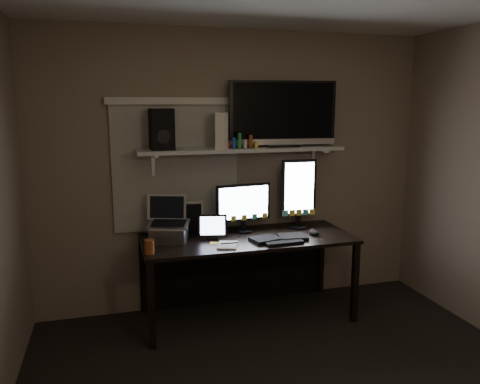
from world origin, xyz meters
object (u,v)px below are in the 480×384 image
object	(u,v)px
laptop	(169,220)
mouse	(314,232)
desk	(244,252)
tablet	(212,227)
keyboard	(279,238)
tv	(283,114)
speaker	(162,129)
cup	(149,247)
game_console	(220,130)
monitor_portrait	(299,193)
monitor_landscape	(243,208)

from	to	relation	value
laptop	mouse	bearing A→B (deg)	11.21
desk	tablet	xyz separation A→B (m)	(-0.31, -0.11, 0.28)
keyboard	mouse	bearing A→B (deg)	7.24
mouse	tv	bearing A→B (deg)	120.76
speaker	tv	bearing A→B (deg)	-3.77
mouse	speaker	bearing A→B (deg)	162.46
cup	game_console	bearing A→B (deg)	32.30
monitor_portrait	tablet	size ratio (longest dim) A/B	2.63
desk	speaker	distance (m)	1.29
monitor_landscape	tv	bearing A→B (deg)	-1.17
laptop	speaker	size ratio (longest dim) A/B	1.09
monitor_landscape	game_console	size ratio (longest dim) A/B	1.65
monitor_landscape	monitor_portrait	distance (m)	0.53
cup	speaker	distance (m)	0.99
tablet	tv	distance (m)	1.17
desk	tv	bearing A→B (deg)	11.22
desk	game_console	bearing A→B (deg)	162.69
monitor_landscape	monitor_portrait	world-z (taller)	monitor_portrait
desk	cup	xyz separation A→B (m)	(-0.85, -0.35, 0.23)
tablet	speaker	distance (m)	0.92
cup	tv	xyz separation A→B (m)	(1.23, 0.43, 0.98)
desk	mouse	bearing A→B (deg)	-20.43
keyboard	tv	world-z (taller)	tv
monitor_portrait	mouse	xyz separation A→B (m)	(0.04, -0.26, -0.30)
tablet	tv	world-z (taller)	tv
monitor_landscape	tv	world-z (taller)	tv
monitor_portrait	game_console	distance (m)	0.93
monitor_portrait	tv	bearing A→B (deg)	170.96
monitor_portrait	tv	size ratio (longest dim) A/B	0.68
mouse	game_console	xyz separation A→B (m)	(-0.77, 0.28, 0.88)
desk	laptop	size ratio (longest dim) A/B	4.87
desk	monitor_landscape	xyz separation A→B (m)	(0.01, 0.04, 0.40)
desk	tablet	size ratio (longest dim) A/B	7.34
monitor_landscape	cup	distance (m)	0.96
mouse	game_console	size ratio (longest dim) A/B	0.39
tv	desk	bearing A→B (deg)	-164.37
desk	monitor_portrait	bearing A→B (deg)	4.47
monitor_landscape	laptop	xyz separation A→B (m)	(-0.67, -0.11, -0.04)
monitor_portrait	cup	size ratio (longest dim) A/B	5.87
desk	tv	size ratio (longest dim) A/B	1.88
monitor_landscape	tablet	distance (m)	0.37
monitor_landscape	tablet	xyz separation A→B (m)	(-0.32, -0.15, -0.11)
keyboard	laptop	world-z (taller)	laptop
monitor_landscape	monitor_portrait	xyz separation A→B (m)	(0.52, 0.00, 0.10)
monitor_landscape	mouse	world-z (taller)	monitor_landscape
laptop	tv	size ratio (longest dim) A/B	0.39
monitor_landscape	tv	size ratio (longest dim) A/B	0.53
desk	keyboard	size ratio (longest dim) A/B	3.69
desk	speaker	xyz separation A→B (m)	(-0.68, 0.09, 1.10)
tv	tablet	bearing A→B (deg)	-160.68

